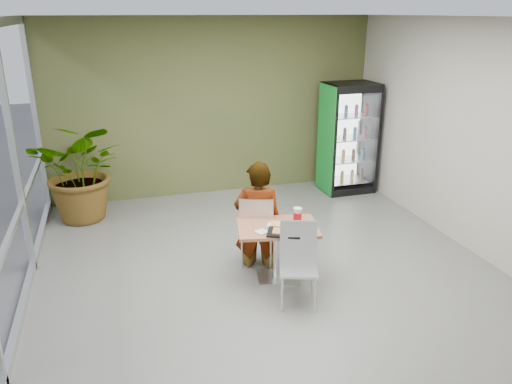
{
  "coord_description": "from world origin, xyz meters",
  "views": [
    {
      "loc": [
        -1.83,
        -5.38,
        3.26
      ],
      "look_at": [
        -0.05,
        0.58,
        1.0
      ],
      "focal_mm": 35.0,
      "sensor_mm": 36.0,
      "label": 1
    }
  ],
  "objects_px": {
    "chair_far": "(257,226)",
    "soda_cup": "(297,215)",
    "chair_near": "(298,256)",
    "cafeteria_tray": "(284,233)",
    "seated_woman": "(258,225)",
    "dining_table": "(277,241)",
    "beverage_fridge": "(348,138)",
    "potted_plant": "(83,171)"
  },
  "relations": [
    {
      "from": "cafeteria_tray",
      "to": "potted_plant",
      "type": "xyz_separation_m",
      "value": [
        -2.37,
        3.05,
        0.07
      ]
    },
    {
      "from": "dining_table",
      "to": "seated_woman",
      "type": "height_order",
      "value": "seated_woman"
    },
    {
      "from": "cafeteria_tray",
      "to": "soda_cup",
      "type": "bearing_deg",
      "value": 45.18
    },
    {
      "from": "soda_cup",
      "to": "potted_plant",
      "type": "distance_m",
      "value": 3.83
    },
    {
      "from": "chair_far",
      "to": "cafeteria_tray",
      "type": "distance_m",
      "value": 0.7
    },
    {
      "from": "beverage_fridge",
      "to": "soda_cup",
      "type": "bearing_deg",
      "value": -127.48
    },
    {
      "from": "seated_woman",
      "to": "cafeteria_tray",
      "type": "relative_size",
      "value": 4.41
    },
    {
      "from": "chair_far",
      "to": "chair_near",
      "type": "height_order",
      "value": "chair_far"
    },
    {
      "from": "cafeteria_tray",
      "to": "seated_woman",
      "type": "bearing_deg",
      "value": 99.08
    },
    {
      "from": "seated_woman",
      "to": "soda_cup",
      "type": "distance_m",
      "value": 0.64
    },
    {
      "from": "chair_far",
      "to": "beverage_fridge",
      "type": "relative_size",
      "value": 0.49
    },
    {
      "from": "chair_far",
      "to": "cafeteria_tray",
      "type": "height_order",
      "value": "chair_far"
    },
    {
      "from": "seated_woman",
      "to": "potted_plant",
      "type": "relative_size",
      "value": 1.06
    },
    {
      "from": "beverage_fridge",
      "to": "dining_table",
      "type": "bearing_deg",
      "value": -130.54
    },
    {
      "from": "chair_far",
      "to": "potted_plant",
      "type": "relative_size",
      "value": 0.6
    },
    {
      "from": "beverage_fridge",
      "to": "potted_plant",
      "type": "distance_m",
      "value": 4.75
    },
    {
      "from": "cafeteria_tray",
      "to": "potted_plant",
      "type": "bearing_deg",
      "value": 127.85
    },
    {
      "from": "seated_woman",
      "to": "dining_table",
      "type": "bearing_deg",
      "value": 122.55
    },
    {
      "from": "dining_table",
      "to": "beverage_fridge",
      "type": "bearing_deg",
      "value": 50.43
    },
    {
      "from": "seated_woman",
      "to": "cafeteria_tray",
      "type": "xyz_separation_m",
      "value": [
        0.11,
        -0.71,
        0.18
      ]
    },
    {
      "from": "chair_near",
      "to": "dining_table",
      "type": "bearing_deg",
      "value": 117.9
    },
    {
      "from": "dining_table",
      "to": "soda_cup",
      "type": "bearing_deg",
      "value": 8.64
    },
    {
      "from": "seated_woman",
      "to": "chair_near",
      "type": "bearing_deg",
      "value": 120.64
    },
    {
      "from": "potted_plant",
      "to": "chair_near",
      "type": "bearing_deg",
      "value": -53.64
    },
    {
      "from": "chair_far",
      "to": "seated_woman",
      "type": "relative_size",
      "value": 0.57
    },
    {
      "from": "dining_table",
      "to": "chair_near",
      "type": "distance_m",
      "value": 0.52
    },
    {
      "from": "chair_near",
      "to": "cafeteria_tray",
      "type": "height_order",
      "value": "chair_near"
    },
    {
      "from": "dining_table",
      "to": "seated_woman",
      "type": "relative_size",
      "value": 0.63
    },
    {
      "from": "seated_woman",
      "to": "potted_plant",
      "type": "bearing_deg",
      "value": -26.52
    },
    {
      "from": "chair_near",
      "to": "beverage_fridge",
      "type": "xyz_separation_m",
      "value": [
        2.3,
        3.39,
        0.45
      ]
    },
    {
      "from": "chair_far",
      "to": "potted_plant",
      "type": "distance_m",
      "value": 3.27
    },
    {
      "from": "chair_far",
      "to": "beverage_fridge",
      "type": "distance_m",
      "value": 3.55
    },
    {
      "from": "chair_near",
      "to": "potted_plant",
      "type": "height_order",
      "value": "potted_plant"
    },
    {
      "from": "cafeteria_tray",
      "to": "beverage_fridge",
      "type": "relative_size",
      "value": 0.2
    },
    {
      "from": "dining_table",
      "to": "cafeteria_tray",
      "type": "relative_size",
      "value": 2.77
    },
    {
      "from": "chair_far",
      "to": "beverage_fridge",
      "type": "height_order",
      "value": "beverage_fridge"
    },
    {
      "from": "cafeteria_tray",
      "to": "potted_plant",
      "type": "relative_size",
      "value": 0.24
    },
    {
      "from": "beverage_fridge",
      "to": "cafeteria_tray",
      "type": "bearing_deg",
      "value": -128.31
    },
    {
      "from": "dining_table",
      "to": "cafeteria_tray",
      "type": "xyz_separation_m",
      "value": [
        0.0,
        -0.23,
        0.23
      ]
    },
    {
      "from": "chair_far",
      "to": "soda_cup",
      "type": "height_order",
      "value": "chair_far"
    },
    {
      "from": "seated_woman",
      "to": "chair_far",
      "type": "bearing_deg",
      "value": 74.0
    },
    {
      "from": "dining_table",
      "to": "soda_cup",
      "type": "distance_m",
      "value": 0.42
    }
  ]
}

